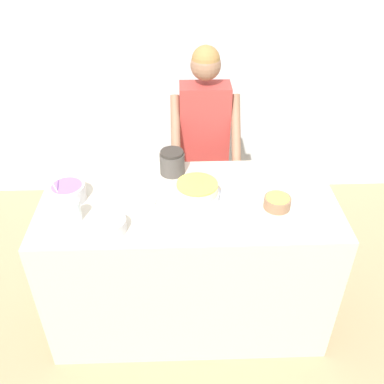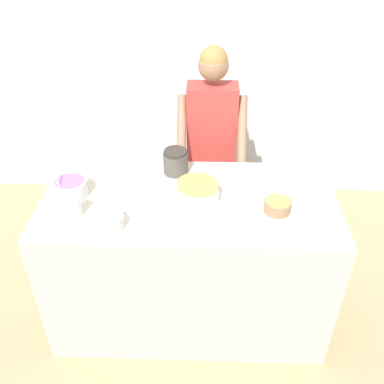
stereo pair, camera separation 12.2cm
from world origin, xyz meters
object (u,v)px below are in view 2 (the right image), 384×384
object	(u,v)px
cake	(197,194)
ceramic_plate	(134,199)
person_baker	(211,136)
stoneware_jar	(176,162)
drinking_glass	(74,206)
frosting_bowl_purple	(70,187)
frosting_bowl_yellow	(278,205)
frosting_bowl_white	(109,221)

from	to	relation	value
cake	ceramic_plate	bearing A→B (deg)	178.65
person_baker	stoneware_jar	distance (m)	0.45
drinking_glass	frosting_bowl_purple	bearing A→B (deg)	110.85
cake	stoneware_jar	bearing A→B (deg)	114.39
cake	frosting_bowl_purple	bearing A→B (deg)	175.87
person_baker	drinking_glass	size ratio (longest dim) A/B	13.11
frosting_bowl_yellow	frosting_bowl_white	xyz separation A→B (m)	(-0.86, -0.16, 0.00)
stoneware_jar	drinking_glass	bearing A→B (deg)	-139.23
frosting_bowl_white	ceramic_plate	world-z (taller)	frosting_bowl_white
frosting_bowl_yellow	frosting_bowl_white	size ratio (longest dim) A/B	0.90
frosting_bowl_yellow	ceramic_plate	xyz separation A→B (m)	(-0.77, 0.07, -0.03)
frosting_bowl_purple	frosting_bowl_white	xyz separation A→B (m)	(0.26, -0.27, -0.01)
frosting_bowl_yellow	frosting_bowl_white	bearing A→B (deg)	-169.61
frosting_bowl_white	ceramic_plate	bearing A→B (deg)	67.51
person_baker	frosting_bowl_yellow	xyz separation A→B (m)	(0.34, -0.75, 0.00)
cake	ceramic_plate	xyz separation A→B (m)	(-0.35, 0.01, -0.05)
cake	ceramic_plate	world-z (taller)	cake
person_baker	frosting_bowl_yellow	distance (m)	0.83
stoneware_jar	ceramic_plate	bearing A→B (deg)	-126.20
frosting_bowl_purple	ceramic_plate	xyz separation A→B (m)	(0.36, -0.04, -0.04)
frosting_bowl_yellow	drinking_glass	world-z (taller)	drinking_glass
drinking_glass	ceramic_plate	world-z (taller)	drinking_glass
drinking_glass	stoneware_jar	world-z (taller)	stoneware_jar
person_baker	stoneware_jar	xyz separation A→B (m)	(-0.21, -0.40, 0.04)
person_baker	ceramic_plate	size ratio (longest dim) A/B	6.42
frosting_bowl_yellow	ceramic_plate	distance (m)	0.77
frosting_bowl_purple	stoneware_jar	size ratio (longest dim) A/B	1.28
cake	frosting_bowl_purple	world-z (taller)	frosting_bowl_purple
cake	drinking_glass	distance (m)	0.65
cake	drinking_glass	world-z (taller)	cake
cake	frosting_bowl_white	world-z (taller)	cake
person_baker	frosting_bowl_white	distance (m)	1.05
frosting_bowl_yellow	stoneware_jar	bearing A→B (deg)	147.36
person_baker	ceramic_plate	bearing A→B (deg)	-121.87
frosting_bowl_white	ceramic_plate	size ratio (longest dim) A/B	0.65
person_baker	frosting_bowl_white	xyz separation A→B (m)	(-0.52, -0.91, 0.00)
frosting_bowl_purple	frosting_bowl_white	distance (m)	0.38
cake	frosting_bowl_white	xyz separation A→B (m)	(-0.44, -0.22, -0.02)
person_baker	stoneware_jar	bearing A→B (deg)	-118.44
drinking_glass	person_baker	bearing A→B (deg)	49.21
frosting_bowl_yellow	frosting_bowl_purple	xyz separation A→B (m)	(-1.13, 0.11, 0.01)
ceramic_plate	drinking_glass	bearing A→B (deg)	-153.85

